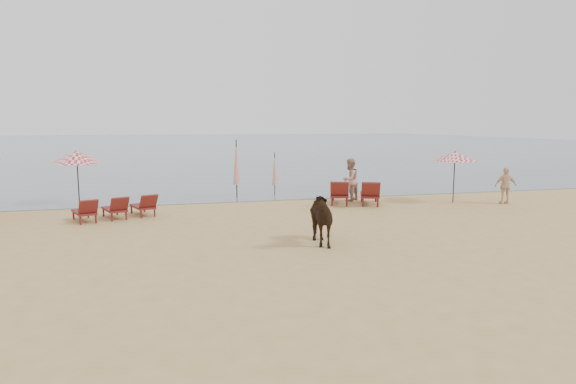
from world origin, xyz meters
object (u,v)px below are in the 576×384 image
at_px(umbrella_closed_left, 236,163).
at_px(beachgoer_right_b, 506,186).
at_px(beachgoer_right_a, 350,180).
at_px(umbrella_open_right, 455,156).
at_px(lounger_cluster_left, 116,208).
at_px(lounger_cluster_right, 355,193).
at_px(umbrella_closed_right, 275,169).
at_px(umbrella_open_left_b, 77,156).
at_px(cow, 316,218).

height_order(umbrella_closed_left, beachgoer_right_b, umbrella_closed_left).
bearing_deg(beachgoer_right_a, beachgoer_right_b, 122.36).
bearing_deg(umbrella_open_right, lounger_cluster_left, 159.35).
bearing_deg(lounger_cluster_left, umbrella_open_right, -18.99).
height_order(lounger_cluster_right, umbrella_closed_right, umbrella_closed_right).
bearing_deg(lounger_cluster_left, beachgoer_right_b, -22.24).
xyz_separation_m(lounger_cluster_left, beachgoer_right_b, (15.49, -0.61, 0.36)).
relative_size(umbrella_open_left_b, beachgoer_right_a, 1.26).
distance_m(lounger_cluster_left, beachgoer_right_b, 15.51).
bearing_deg(beachgoer_right_a, lounger_cluster_left, -25.34).
bearing_deg(cow, umbrella_closed_left, 98.20).
xyz_separation_m(lounger_cluster_left, umbrella_open_left_b, (-1.73, 3.44, 1.61)).
distance_m(cow, beachgoer_right_a, 7.89).
bearing_deg(cow, umbrella_open_right, 36.69).
bearing_deg(umbrella_closed_left, umbrella_open_left_b, -178.52).
xyz_separation_m(lounger_cluster_right, cow, (-3.55, -5.85, 0.26)).
bearing_deg(lounger_cluster_left, umbrella_closed_left, 16.89).
relative_size(lounger_cluster_left, lounger_cluster_right, 1.18).
relative_size(umbrella_open_left_b, umbrella_closed_left, 0.88).
height_order(umbrella_closed_left, umbrella_closed_right, umbrella_closed_left).
bearing_deg(cow, lounger_cluster_right, 61.01).
height_order(umbrella_open_right, umbrella_closed_left, umbrella_closed_left).
bearing_deg(umbrella_closed_right, lounger_cluster_left, -148.12).
relative_size(cow, beachgoer_right_a, 0.96).
relative_size(umbrella_open_right, beachgoer_right_a, 1.19).
relative_size(lounger_cluster_left, umbrella_closed_left, 1.13).
relative_size(umbrella_closed_left, umbrella_closed_right, 1.31).
distance_m(umbrella_closed_right, beachgoer_right_a, 3.69).
distance_m(umbrella_open_right, beachgoer_right_a, 4.51).
bearing_deg(umbrella_closed_left, lounger_cluster_right, -33.14).
bearing_deg(lounger_cluster_left, lounger_cluster_right, -15.70).
height_order(umbrella_closed_right, cow, umbrella_closed_right).
xyz_separation_m(umbrella_open_right, cow, (-7.86, -5.39, -1.22)).
bearing_deg(umbrella_open_left_b, cow, -61.93).
distance_m(lounger_cluster_left, beachgoer_right_a, 9.66).
relative_size(lounger_cluster_right, umbrella_open_right, 1.15).
bearing_deg(lounger_cluster_right, beachgoer_right_a, 100.63).
bearing_deg(beachgoer_right_b, umbrella_closed_left, -5.46).
bearing_deg(umbrella_closed_right, beachgoer_right_a, -40.30).
bearing_deg(umbrella_closed_right, umbrella_open_left_b, -175.14).
relative_size(umbrella_closed_left, beachgoer_right_b, 1.73).
xyz_separation_m(lounger_cluster_right, beachgoer_right_a, (0.21, 1.08, 0.43)).
relative_size(umbrella_open_left_b, umbrella_open_right, 1.06).
xyz_separation_m(cow, beachgoer_right_a, (3.76, 6.93, 0.18)).
height_order(umbrella_closed_right, beachgoer_right_a, umbrella_closed_right).
bearing_deg(umbrella_open_right, umbrella_closed_left, 137.32).
height_order(lounger_cluster_left, umbrella_open_right, umbrella_open_right).
distance_m(lounger_cluster_left, umbrella_open_right, 13.68).
bearing_deg(lounger_cluster_right, umbrella_open_left_b, -172.46).
height_order(lounger_cluster_left, cow, cow).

